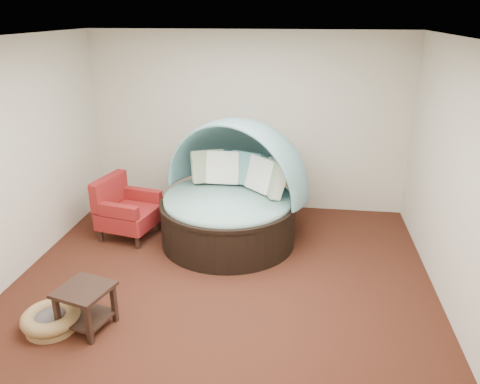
# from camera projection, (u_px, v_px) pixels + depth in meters

# --- Properties ---
(floor) EXTENTS (5.00, 5.00, 0.00)m
(floor) POSITION_uv_depth(u_px,v_px,m) (222.00, 285.00, 5.58)
(floor) COLOR #411D12
(floor) RESTS_ON ground
(wall_back) EXTENTS (5.00, 0.00, 5.00)m
(wall_back) POSITION_uv_depth(u_px,v_px,m) (248.00, 123.00, 7.38)
(wall_back) COLOR beige
(wall_back) RESTS_ON floor
(wall_front) EXTENTS (5.00, 0.00, 5.00)m
(wall_front) POSITION_uv_depth(u_px,v_px,m) (145.00, 311.00, 2.76)
(wall_front) COLOR beige
(wall_front) RESTS_ON floor
(wall_left) EXTENTS (0.00, 5.00, 5.00)m
(wall_left) POSITION_uv_depth(u_px,v_px,m) (6.00, 164.00, 5.38)
(wall_left) COLOR beige
(wall_left) RESTS_ON floor
(wall_right) EXTENTS (0.00, 5.00, 5.00)m
(wall_right) POSITION_uv_depth(u_px,v_px,m) (462.00, 185.00, 4.75)
(wall_right) COLOR beige
(wall_right) RESTS_ON floor
(ceiling) EXTENTS (5.00, 5.00, 0.00)m
(ceiling) POSITION_uv_depth(u_px,v_px,m) (218.00, 39.00, 4.56)
(ceiling) COLOR white
(ceiling) RESTS_ON wall_back
(canopy_daybed) EXTENTS (2.47, 2.44, 1.72)m
(canopy_daybed) POSITION_uv_depth(u_px,v_px,m) (232.00, 186.00, 6.43)
(canopy_daybed) COLOR black
(canopy_daybed) RESTS_ON floor
(pet_basket) EXTENTS (0.71, 0.71, 0.20)m
(pet_basket) POSITION_uv_depth(u_px,v_px,m) (51.00, 319.00, 4.78)
(pet_basket) COLOR olive
(pet_basket) RESTS_ON floor
(red_armchair) EXTENTS (0.89, 0.89, 0.87)m
(red_armchair) POSITION_uv_depth(u_px,v_px,m) (125.00, 210.00, 6.67)
(red_armchair) COLOR black
(red_armchair) RESTS_ON floor
(side_table) EXTENTS (0.60, 0.60, 0.47)m
(side_table) POSITION_uv_depth(u_px,v_px,m) (85.00, 302.00, 4.73)
(side_table) COLOR black
(side_table) RESTS_ON floor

